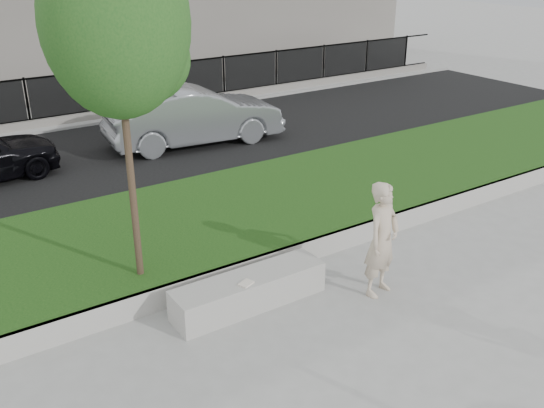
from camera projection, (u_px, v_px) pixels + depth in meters
ground at (270, 314)px, 9.21m from camera, size 90.00×90.00×0.00m
grass_bank at (183, 231)px, 11.42m from camera, size 34.00×4.00×0.40m
grass_kerb at (235, 274)px, 9.92m from camera, size 34.00×0.08×0.40m
street at (90, 160)px, 15.69m from camera, size 34.00×7.00×0.04m
far_pavement at (43, 119)px, 19.12m from camera, size 34.00×3.00×0.12m
iron_fence at (50, 111)px, 18.16m from camera, size 32.00×0.30×1.50m
stone_bench at (249, 291)px, 9.35m from camera, size 2.49×0.62×0.51m
man at (382, 240)px, 9.43m from camera, size 0.79×0.62×1.89m
book at (246, 283)px, 9.04m from camera, size 0.26×0.22×0.02m
young_tree at (121, 29)px, 8.14m from camera, size 2.10×2.00×5.13m
car_silver at (194, 115)px, 16.59m from camera, size 4.98×2.20×1.59m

